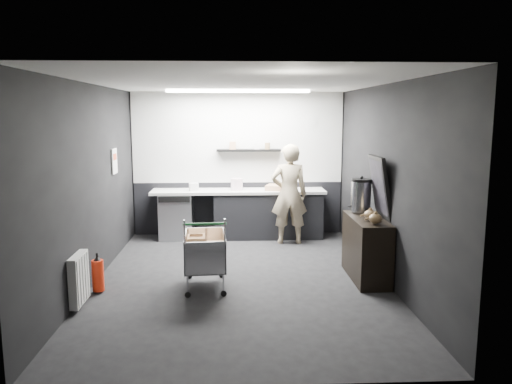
{
  "coord_description": "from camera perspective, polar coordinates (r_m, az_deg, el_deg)",
  "views": [
    {
      "loc": [
        -0.09,
        -6.7,
        2.31
      ],
      "look_at": [
        0.24,
        0.4,
        1.18
      ],
      "focal_mm": 35.0,
      "sensor_mm": 36.0,
      "label": 1
    }
  ],
  "objects": [
    {
      "name": "floor",
      "position": [
        7.08,
        -1.78,
        -10.0
      ],
      "size": [
        5.5,
        5.5,
        0.0
      ],
      "primitive_type": "plane",
      "color": "black",
      "rests_on": "ground"
    },
    {
      "name": "ceiling",
      "position": [
        6.71,
        -1.9,
        12.37
      ],
      "size": [
        5.5,
        5.5,
        0.0
      ],
      "primitive_type": "plane",
      "rotation": [
        3.14,
        0.0,
        0.0
      ],
      "color": "silver",
      "rests_on": "wall_back"
    },
    {
      "name": "wall_back",
      "position": [
        9.49,
        -2.07,
        3.22
      ],
      "size": [
        5.5,
        0.0,
        5.5
      ],
      "primitive_type": "plane",
      "rotation": [
        1.57,
        0.0,
        0.0
      ],
      "color": "black",
      "rests_on": "floor"
    },
    {
      "name": "wall_front",
      "position": [
        4.06,
        -1.3,
        -4.61
      ],
      "size": [
        5.5,
        0.0,
        5.5
      ],
      "primitive_type": "plane",
      "rotation": [
        -1.57,
        0.0,
        0.0
      ],
      "color": "black",
      "rests_on": "floor"
    },
    {
      "name": "wall_left",
      "position": [
        7.03,
        -18.37,
        0.73
      ],
      "size": [
        0.0,
        5.5,
        5.5
      ],
      "primitive_type": "plane",
      "rotation": [
        1.57,
        0.0,
        1.57
      ],
      "color": "black",
      "rests_on": "floor"
    },
    {
      "name": "wall_right",
      "position": [
        7.08,
        14.58,
        0.96
      ],
      "size": [
        0.0,
        5.5,
        5.5
      ],
      "primitive_type": "plane",
      "rotation": [
        1.57,
        0.0,
        -1.57
      ],
      "color": "black",
      "rests_on": "floor"
    },
    {
      "name": "kitchen_wall_panel",
      "position": [
        9.44,
        -2.08,
        6.23
      ],
      "size": [
        3.95,
        0.02,
        1.7
      ],
      "primitive_type": "cube",
      "color": "silver",
      "rests_on": "wall_back"
    },
    {
      "name": "dado_panel",
      "position": [
        9.6,
        -2.04,
        -1.84
      ],
      "size": [
        3.95,
        0.02,
        1.0
      ],
      "primitive_type": "cube",
      "color": "black",
      "rests_on": "wall_back"
    },
    {
      "name": "floating_shelf",
      "position": [
        9.34,
        -0.84,
        4.8
      ],
      "size": [
        1.2,
        0.22,
        0.04
      ],
      "primitive_type": "cube",
      "color": "black",
      "rests_on": "wall_back"
    },
    {
      "name": "wall_clock",
      "position": [
        9.53,
        6.44,
        8.01
      ],
      "size": [
        0.2,
        0.03,
        0.2
      ],
      "primitive_type": "cylinder",
      "rotation": [
        1.57,
        0.0,
        0.0
      ],
      "color": "silver",
      "rests_on": "wall_back"
    },
    {
      "name": "poster",
      "position": [
        8.25,
        -15.88,
        3.41
      ],
      "size": [
        0.02,
        0.3,
        0.4
      ],
      "primitive_type": "cube",
      "color": "silver",
      "rests_on": "wall_left"
    },
    {
      "name": "poster_red_band",
      "position": [
        8.24,
        -15.87,
        3.89
      ],
      "size": [
        0.02,
        0.22,
        0.1
      ],
      "primitive_type": "cube",
      "color": "red",
      "rests_on": "poster"
    },
    {
      "name": "radiator",
      "position": [
        6.39,
        -19.59,
        -9.35
      ],
      "size": [
        0.1,
        0.5,
        0.6
      ],
      "primitive_type": "cube",
      "color": "silver",
      "rests_on": "wall_left"
    },
    {
      "name": "ceiling_strip",
      "position": [
        8.55,
        -2.06,
        11.44
      ],
      "size": [
        2.4,
        0.2,
        0.04
      ],
      "primitive_type": "cube",
      "color": "white",
      "rests_on": "ceiling"
    },
    {
      "name": "prep_counter",
      "position": [
        9.3,
        -1.18,
        -2.46
      ],
      "size": [
        3.2,
        0.61,
        0.9
      ],
      "color": "black",
      "rests_on": "floor"
    },
    {
      "name": "person",
      "position": [
        8.83,
        3.8,
        -0.24
      ],
      "size": [
        0.66,
        0.44,
        1.78
      ],
      "primitive_type": "imported",
      "rotation": [
        0.0,
        0.0,
        3.16
      ],
      "color": "beige",
      "rests_on": "floor"
    },
    {
      "name": "shopping_cart",
      "position": [
        6.7,
        -5.86,
        -6.97
      ],
      "size": [
        0.58,
        0.92,
        0.98
      ],
      "color": "silver",
      "rests_on": "floor"
    },
    {
      "name": "sideboard",
      "position": [
        7.19,
        12.56,
        -5.34
      ],
      "size": [
        0.49,
        1.15,
        1.73
      ],
      "color": "black",
      "rests_on": "floor"
    },
    {
      "name": "fire_extinguisher",
      "position": [
        6.85,
        -17.62,
        -8.95
      ],
      "size": [
        0.15,
        0.15,
        0.5
      ],
      "color": "red",
      "rests_on": "floor"
    },
    {
      "name": "cardboard_box",
      "position": [
        9.21,
        2.7,
        0.51
      ],
      "size": [
        0.56,
        0.48,
        0.09
      ],
      "primitive_type": "cube",
      "rotation": [
        0.0,
        0.0,
        -0.31
      ],
      "color": "#A57A58",
      "rests_on": "prep_counter"
    },
    {
      "name": "pink_tub",
      "position": [
        9.21,
        -2.21,
        0.9
      ],
      "size": [
        0.22,
        0.22,
        0.22
      ],
      "primitive_type": "cylinder",
      "color": "beige",
      "rests_on": "prep_counter"
    },
    {
      "name": "white_container",
      "position": [
        9.19,
        -7.12,
        0.58
      ],
      "size": [
        0.19,
        0.16,
        0.14
      ],
      "primitive_type": "cube",
      "rotation": [
        0.0,
        0.0,
        0.27
      ],
      "color": "silver",
      "rests_on": "prep_counter"
    }
  ]
}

